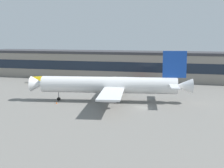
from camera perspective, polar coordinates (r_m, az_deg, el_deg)
The scene contains 7 objects.
ground_plane at distance 89.71m, azimuth 5.86°, elevation -4.36°, with size 600.00×600.00×0.00m, color slate.
terminal_building at distance 145.42m, azimuth 9.62°, elevation 3.27°, with size 177.66×17.29×13.15m.
airliner at distance 96.30m, azimuth -0.09°, elevation -0.18°, with size 50.42×43.26×15.93m.
belt_loader at distance 134.32m, azimuth 5.21°, elevation 0.56°, with size 6.63×2.96×1.95m.
crew_van at distance 140.67m, azimuth -13.68°, elevation 0.85°, with size 5.51×4.81×2.55m.
pushback_tractor at distance 137.57m, azimuth -8.48°, elevation 0.66°, with size 4.35×5.44×1.75m.
traffic_cone_0 at distance 95.87m, azimuth -10.12°, elevation -3.41°, with size 0.48×0.48×0.60m, color #F2590C.
Camera 1 is at (13.88, -86.24, 20.41)m, focal length 49.85 mm.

